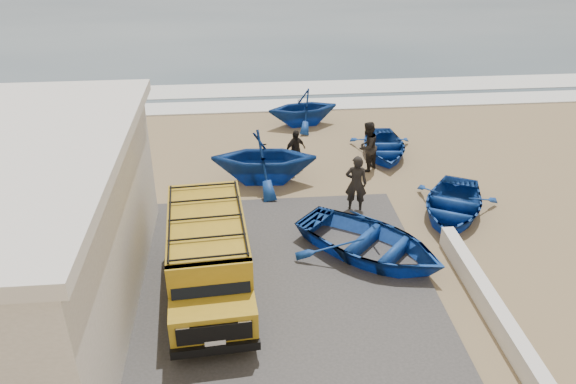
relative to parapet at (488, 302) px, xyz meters
name	(u,v)px	position (x,y,z in m)	size (l,w,h in m)	color
ground	(274,252)	(-5.00, 3.00, -0.28)	(160.00, 160.00, 0.00)	#8F7853
slab	(199,301)	(-7.00, 1.00, -0.25)	(12.00, 10.00, 0.05)	#423F3C
surf_line	(256,106)	(-5.00, 15.00, -0.25)	(180.00, 1.60, 0.06)	white
surf_wash	(254,90)	(-5.00, 17.50, -0.26)	(180.00, 2.20, 0.04)	white
parapet	(488,302)	(0.00, 0.00, 0.00)	(0.35, 6.00, 0.55)	silver
van	(209,255)	(-6.71, 1.40, 0.85)	(2.26, 4.99, 2.09)	#BA911C
boat_near_left	(370,242)	(-2.35, 2.56, 0.18)	(3.11, 4.35, 0.90)	#13409A
boat_near_right	(453,205)	(0.71, 4.51, 0.10)	(2.61, 3.66, 0.76)	#13409A
boat_mid_left	(264,157)	(-5.03, 7.34, 0.68)	(3.13, 3.62, 1.91)	#13409A
boat_mid_right	(384,147)	(-0.33, 9.17, 0.07)	(2.40, 3.36, 0.70)	#13409A
boat_far_left	(303,107)	(-3.07, 12.55, 0.52)	(2.61, 3.02, 1.59)	#13409A
fisherman_front	(356,184)	(-2.26, 5.14, 0.67)	(0.69, 0.45, 1.89)	black
fisherman_middle	(367,147)	(-1.29, 7.94, 0.65)	(0.90, 0.70, 1.85)	black
fisherman_back	(295,150)	(-3.85, 8.22, 0.49)	(0.89, 0.37, 1.52)	black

